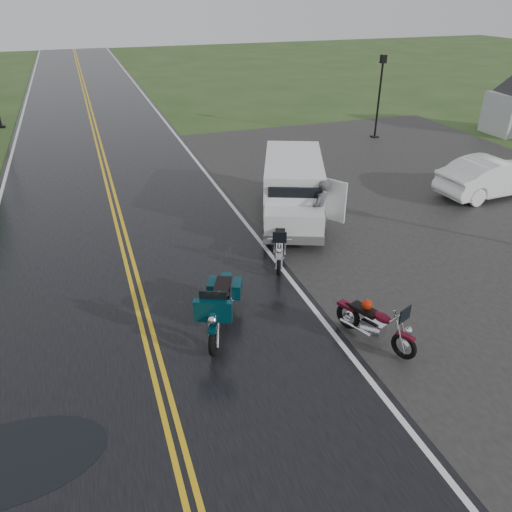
% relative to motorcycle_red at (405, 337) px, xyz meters
% --- Properties ---
extents(ground, '(120.00, 120.00, 0.00)m').
position_rel_motorcycle_red_xyz_m(ground, '(-4.74, 1.41, -0.57)').
color(ground, '#2D471E').
rests_on(ground, ground).
extents(road, '(8.00, 100.00, 0.04)m').
position_rel_motorcycle_red_xyz_m(road, '(-4.74, 11.41, -0.55)').
color(road, black).
rests_on(road, ground).
extents(parking_pad, '(14.00, 24.00, 0.03)m').
position_rel_motorcycle_red_xyz_m(parking_pad, '(6.26, 6.41, -0.56)').
color(parking_pad, black).
rests_on(parking_pad, ground).
extents(motorcycle_red, '(1.40, 2.06, 1.14)m').
position_rel_motorcycle_red_xyz_m(motorcycle_red, '(0.00, 0.00, 0.00)').
color(motorcycle_red, '#520918').
rests_on(motorcycle_red, ground).
extents(motorcycle_teal, '(1.78, 2.55, 1.42)m').
position_rel_motorcycle_red_xyz_m(motorcycle_teal, '(-3.55, 1.39, 0.14)').
color(motorcycle_teal, '#042C35').
rests_on(motorcycle_teal, ground).
extents(motorcycle_silver, '(1.42, 2.09, 1.16)m').
position_rel_motorcycle_red_xyz_m(motorcycle_silver, '(-1.14, 3.91, 0.01)').
color(motorcycle_silver, '#999BA0').
rests_on(motorcycle_silver, ground).
extents(van_white, '(3.60, 5.31, 1.95)m').
position_rel_motorcycle_red_xyz_m(van_white, '(-0.66, 6.02, 0.41)').
color(van_white, silver).
rests_on(van_white, ground).
extents(person_at_van, '(0.81, 0.79, 1.88)m').
position_rel_motorcycle_red_xyz_m(person_at_van, '(0.76, 5.48, 0.37)').
color(person_at_van, '#444549').
rests_on(person_at_van, ground).
extents(sedan_white, '(4.26, 1.74, 1.38)m').
position_rel_motorcycle_red_xyz_m(sedan_white, '(8.17, 6.72, 0.12)').
color(sedan_white, white).
rests_on(sedan_white, ground).
extents(lamp_post_far_right, '(0.34, 0.34, 3.93)m').
position_rel_motorcycle_red_xyz_m(lamp_post_far_right, '(8.38, 14.91, 1.39)').
color(lamp_post_far_right, black).
rests_on(lamp_post_far_right, ground).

